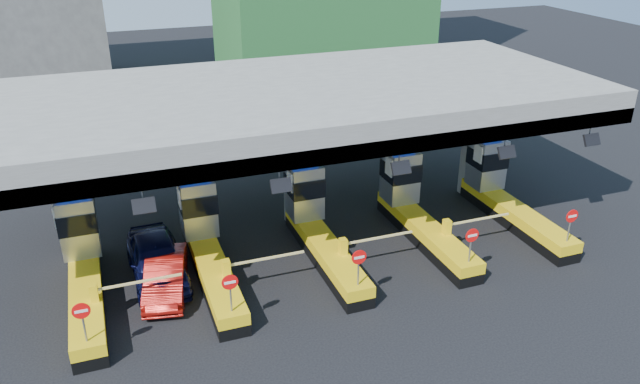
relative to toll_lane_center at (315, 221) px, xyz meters
name	(u,v)px	position (x,y,z in m)	size (l,w,h in m)	color
ground	(318,251)	(0.00, -0.28, -1.40)	(120.00, 120.00, 0.00)	black
toll_canopy	(296,105)	(0.00, 2.59, 4.74)	(28.00, 12.09, 7.00)	slate
toll_lane_far_left	(82,261)	(-10.00, 0.00, 0.00)	(4.43, 8.00, 4.16)	black
toll_lane_left	(206,240)	(-5.00, 0.00, 0.00)	(4.43, 8.00, 4.16)	black
toll_lane_center	(315,221)	(0.00, 0.00, 0.00)	(4.43, 8.00, 4.16)	black
toll_lane_right	(414,205)	(5.00, 0.00, 0.00)	(4.43, 8.00, 4.16)	black
toll_lane_far_right	(502,190)	(10.00, 0.00, 0.00)	(4.43, 8.00, 4.16)	black
van	(157,260)	(-7.13, -0.12, -0.48)	(2.17, 5.40, 1.84)	black
red_car	(166,276)	(-6.93, -1.25, -0.67)	(1.55, 4.43, 1.46)	maroon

